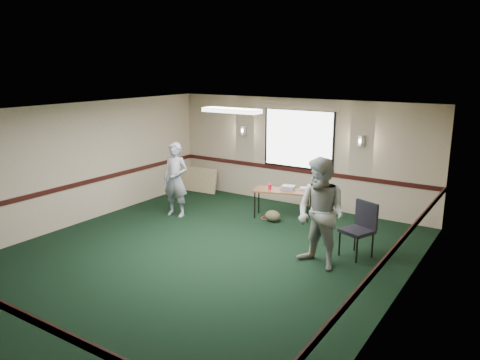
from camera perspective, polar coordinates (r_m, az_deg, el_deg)
The scene contains 13 objects.
ground at distance 8.94m, azimuth -4.60°, elevation -9.18°, with size 8.00×8.00×0.00m, color black.
room_shell at distance 10.17m, azimuth 2.53°, elevation 3.01°, with size 8.00×8.02×8.00m.
folding_table at distance 10.89m, azimuth 5.25°, elevation -1.47°, with size 1.45×0.92×0.67m.
projector at distance 10.91m, azimuth 5.92°, elevation -0.93°, with size 0.29×0.24×0.10m, color gray.
game_console at distance 10.97m, azimuth 7.85°, elevation -1.03°, with size 0.19×0.15×0.05m, color silver.
red_cup at distance 10.90m, azimuth 3.65°, elevation -0.82°, with size 0.08×0.08×0.12m, color red.
water_bottle at distance 10.67m, azimuth 8.29°, elevation -1.10°, with size 0.05×0.05×0.18m, color #86C3DB.
duffel_bag at distance 10.75m, azimuth 4.02°, elevation -4.39°, with size 0.37×0.28×0.26m, color #4A432A.
cable_coil at distance 11.00m, azimuth 3.34°, elevation -4.63°, with size 0.28×0.28×0.01m, color red.
folded_table at distance 13.29m, azimuth -5.46°, elevation 0.09°, with size 1.34×0.06×0.69m, color #997B5E.
conference_chair at distance 9.00m, azimuth 14.52°, elevation -5.32°, with size 0.66×0.67×1.03m.
person_left at distance 11.05m, azimuth -7.86°, elevation 0.06°, with size 0.64×0.42×1.76m, color #40578E.
person_right at distance 8.23m, azimuth 9.83°, elevation -4.09°, with size 0.96×0.74×1.97m, color #7297B2.
Camera 1 is at (5.06, -6.49, 3.49)m, focal length 35.00 mm.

